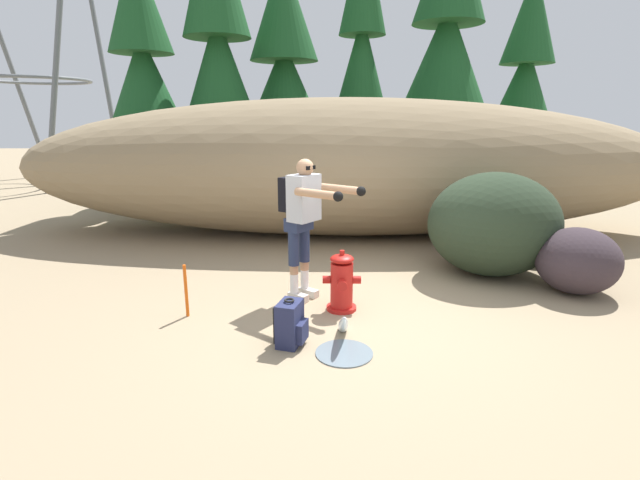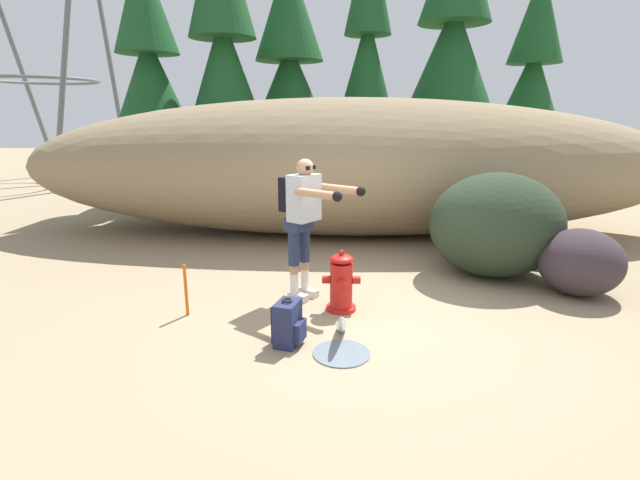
# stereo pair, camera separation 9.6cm
# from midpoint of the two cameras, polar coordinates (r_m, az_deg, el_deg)

# --- Properties ---
(ground_plane) EXTENTS (56.00, 56.00, 0.04)m
(ground_plane) POSITION_cam_midpoint_polar(r_m,az_deg,el_deg) (5.44, 4.85, -8.94)
(ground_plane) COLOR #998466
(dirt_embankment) EXTENTS (12.14, 3.20, 2.50)m
(dirt_embankment) POSITION_cam_midpoint_polar(r_m,az_deg,el_deg) (8.84, 3.91, 8.80)
(dirt_embankment) COLOR #897556
(dirt_embankment) RESTS_ON ground_plane
(fire_hydrant) EXTENTS (0.44, 0.39, 0.71)m
(fire_hydrant) POSITION_cam_midpoint_polar(r_m,az_deg,el_deg) (5.38, 3.11, -5.26)
(fire_hydrant) COLOR red
(fire_hydrant) RESTS_ON ground_plane
(hydrant_water_jet) EXTENTS (0.54, 1.17, 0.67)m
(hydrant_water_jet) POSITION_cam_midpoint_polar(r_m,az_deg,el_deg) (4.82, 3.20, -11.22)
(hydrant_water_jet) COLOR silver
(hydrant_water_jet) RESTS_ON ground_plane
(utility_worker) EXTENTS (1.01, 0.89, 1.70)m
(utility_worker) POSITION_cam_midpoint_polar(r_m,az_deg,el_deg) (5.51, -1.51, 3.46)
(utility_worker) COLOR beige
(utility_worker) RESTS_ON ground_plane
(spare_backpack) EXTENTS (0.34, 0.34, 0.47)m
(spare_backpack) POSITION_cam_midpoint_polar(r_m,az_deg,el_deg) (4.63, -3.28, -10.10)
(spare_backpack) COLOR #23284C
(spare_backpack) RESTS_ON ground_plane
(boulder_large) EXTENTS (1.90, 1.69, 1.44)m
(boulder_large) POSITION_cam_midpoint_polar(r_m,az_deg,el_deg) (6.92, 20.92, 1.73)
(boulder_large) COLOR #263423
(boulder_large) RESTS_ON ground_plane
(boulder_mid) EXTENTS (1.34, 1.34, 0.83)m
(boulder_mid) POSITION_cam_midpoint_polar(r_m,az_deg,el_deg) (6.69, 29.38, -2.34)
(boulder_mid) COLOR #372C32
(boulder_mid) RESTS_ON ground_plane
(boulder_small) EXTENTS (0.81, 0.76, 0.52)m
(boulder_small) POSITION_cam_midpoint_polar(r_m,az_deg,el_deg) (7.83, 25.34, -0.74)
(boulder_small) COLOR #273026
(boulder_small) RESTS_ON ground_plane
(pine_tree_far_left) EXTENTS (2.25, 2.25, 5.89)m
(pine_tree_far_left) POSITION_cam_midpoint_polar(r_m,az_deg,el_deg) (12.35, -19.76, 18.65)
(pine_tree_far_left) COLOR #47331E
(pine_tree_far_left) RESTS_ON ground_plane
(pine_tree_left) EXTENTS (2.43, 2.43, 6.83)m
(pine_tree_left) POSITION_cam_midpoint_polar(r_m,az_deg,el_deg) (12.06, -11.35, 20.56)
(pine_tree_left) COLOR #47331E
(pine_tree_left) RESTS_ON ground_plane
(pine_tree_center) EXTENTS (2.72, 2.72, 6.09)m
(pine_tree_center) POSITION_cam_midpoint_polar(r_m,az_deg,el_deg) (13.01, -3.47, 18.95)
(pine_tree_center) COLOR #47331E
(pine_tree_center) RESTS_ON ground_plane
(pine_tree_right) EXTENTS (1.89, 1.89, 7.03)m
(pine_tree_right) POSITION_cam_midpoint_polar(r_m,az_deg,el_deg) (13.29, 5.96, 21.43)
(pine_tree_right) COLOR #47331E
(pine_tree_right) RESTS_ON ground_plane
(pine_tree_far_right) EXTENTS (2.93, 2.93, 7.49)m
(pine_tree_far_right) POSITION_cam_midpoint_polar(r_m,az_deg,el_deg) (14.00, 15.98, 21.88)
(pine_tree_far_right) COLOR #47331E
(pine_tree_far_right) RESTS_ON ground_plane
(pine_tree_ridge_end) EXTENTS (2.29, 2.29, 6.10)m
(pine_tree_ridge_end) POSITION_cam_midpoint_polar(r_m,az_deg,el_deg) (15.28, 24.48, 17.30)
(pine_tree_ridge_end) COLOR #47331E
(pine_tree_ridge_end) RESTS_ON ground_plane
(survey_stake) EXTENTS (0.04, 0.04, 0.60)m
(survey_stake) POSITION_cam_midpoint_polar(r_m,az_deg,el_deg) (5.43, -15.45, -5.86)
(survey_stake) COLOR #E55914
(survey_stake) RESTS_ON ground_plane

